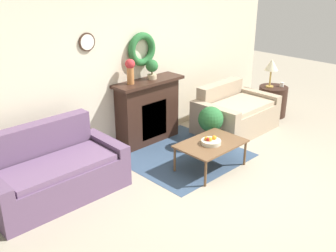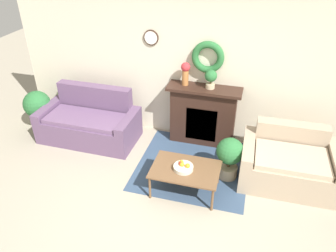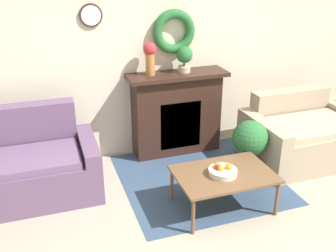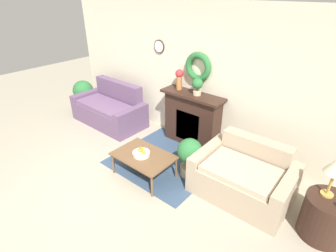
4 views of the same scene
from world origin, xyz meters
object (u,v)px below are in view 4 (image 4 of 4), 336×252
loveseat_right (244,176)px  potted_plant_on_mantel (197,85)px  side_table_by_loveseat (325,217)px  fruit_bowl (141,153)px  potted_plant_floor_by_loveseat (190,155)px  coffee_table (144,157)px  fireplace (192,119)px  vase_on_mantel_left (179,78)px  couch_left (110,110)px  potted_plant_floor_by_couch (83,92)px

loveseat_right → potted_plant_on_mantel: bearing=152.7°
potted_plant_on_mantel → loveseat_right: bearing=-26.6°
loveseat_right → side_table_by_loveseat: size_ratio=2.42×
fruit_bowl → potted_plant_floor_by_loveseat: 0.80m
coffee_table → side_table_by_loveseat: bearing=12.9°
fireplace → loveseat_right: size_ratio=0.88×
vase_on_mantel_left → potted_plant_floor_by_loveseat: 1.58m
fireplace → coffee_table: 1.40m
loveseat_right → fruit_bowl: (-1.50, -0.70, 0.14)m
vase_on_mantel_left → couch_left: bearing=-164.7°
potted_plant_on_mantel → potted_plant_floor_by_couch: 3.33m
potted_plant_on_mantel → coffee_table: bearing=-93.5°
fireplace → loveseat_right: 1.66m
side_table_by_loveseat → vase_on_mantel_left: 3.24m
fruit_bowl → side_table_by_loveseat: side_table_by_loveseat is taller
couch_left → side_table_by_loveseat: bearing=-3.6°
couch_left → vase_on_mantel_left: vase_on_mantel_left is taller
coffee_table → potted_plant_floor_by_couch: potted_plant_floor_by_couch is taller
fireplace → side_table_by_loveseat: (2.62, -0.79, -0.25)m
couch_left → potted_plant_floor_by_loveseat: couch_left is taller
couch_left → potted_plant_floor_by_couch: size_ratio=2.27×
coffee_table → couch_left: bearing=155.2°
fireplace → loveseat_right: bearing=-25.7°
coffee_table → potted_plant_on_mantel: (0.08, 1.37, 0.90)m
vase_on_mantel_left → potted_plant_floor_by_loveseat: vase_on_mantel_left is taller
potted_plant_floor_by_couch → potted_plant_floor_by_loveseat: bearing=-7.4°
couch_left → vase_on_mantel_left: size_ratio=4.43×
loveseat_right → vase_on_mantel_left: bearing=157.9°
coffee_table → potted_plant_floor_by_loveseat: potted_plant_floor_by_loveseat is taller
loveseat_right → coffee_table: (-1.47, -0.68, 0.07)m
fruit_bowl → vase_on_mantel_left: 1.69m
vase_on_mantel_left → potted_plant_floor_by_loveseat: size_ratio=0.57×
couch_left → potted_plant_floor_by_couch: couch_left is taller
coffee_table → side_table_by_loveseat: 2.69m
loveseat_right → potted_plant_floor_by_loveseat: 0.92m
potted_plant_on_mantel → potted_plant_floor_by_couch: size_ratio=0.42×
couch_left → potted_plant_on_mantel: 2.36m
side_table_by_loveseat → loveseat_right: bearing=176.0°
fireplace → side_table_by_loveseat: fireplace is taller
potted_plant_on_mantel → potted_plant_floor_by_loveseat: potted_plant_on_mantel is taller
loveseat_right → coffee_table: 1.62m
vase_on_mantel_left → side_table_by_loveseat: bearing=-15.0°
couch_left → fireplace: bearing=13.1°
coffee_table → fireplace: bearing=90.3°
couch_left → coffee_table: bearing=-24.2°
coffee_table → vase_on_mantel_left: 1.72m
couch_left → potted_plant_floor_by_couch: 1.12m
fireplace → potted_plant_on_mantel: size_ratio=3.91×
fruit_bowl → potted_plant_on_mantel: potted_plant_on_mantel is taller
couch_left → side_table_by_loveseat: 4.66m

